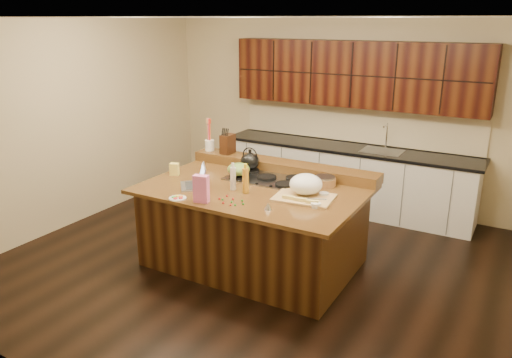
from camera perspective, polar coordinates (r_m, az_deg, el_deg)
The scene contains 32 objects.
room at distance 5.36m, azimuth -0.27°, elevation 3.42°, with size 5.52×5.02×2.72m.
island at distance 5.65m, azimuth -0.25°, elevation -5.31°, with size 2.40×1.60×0.92m.
back_ledge at distance 6.06m, azimuth 3.05°, elevation 1.46°, with size 2.40×0.30×0.12m, color black.
cooktop at distance 5.73m, azimuth 1.24°, elevation 0.05°, with size 0.92×0.52×0.05m.
back_counter at distance 7.31m, azimuth 10.59°, elevation 4.07°, with size 3.70×0.66×2.40m.
kettle at distance 5.94m, azimuth -0.70°, elevation 2.03°, with size 0.23×0.23×0.20m, color black.
green_bowl at distance 5.74m, azimuth -2.01°, elevation 1.13°, with size 0.26×0.26×0.14m, color olive.
laptop at distance 5.53m, azimuth -6.81°, elevation -0.23°, with size 0.43×0.44×0.24m.
oil_bottle at distance 5.27m, azimuth -1.19°, elevation -0.19°, with size 0.07×0.07×0.27m, color gold.
vinegar_bottle at distance 5.38m, azimuth -2.64°, elevation 0.05°, with size 0.06×0.06×0.25m, color silver.
wooden_tray at distance 5.18m, azimuth 5.67°, elevation -0.94°, with size 0.64×0.51×0.24m.
ramekin_a at distance 5.23m, azimuth 7.75°, elevation -1.80°, with size 0.10×0.10×0.04m, color white.
ramekin_b at distance 4.94m, azimuth 6.85°, elevation -2.98°, with size 0.10×0.10×0.04m, color white.
ramekin_c at distance 5.54m, azimuth 8.10°, elevation -0.68°, with size 0.10×0.10×0.04m, color white.
strainer_bowl at distance 5.57m, azimuth 7.88°, elevation -0.34°, with size 0.24×0.24×0.09m, color #996B3F.
kitchen_timer at distance 4.84m, azimuth 1.38°, elevation -3.12°, with size 0.08×0.08×0.07m, color silver.
pink_bag at distance 5.03m, azimuth -6.28°, elevation -1.11°, with size 0.15×0.08×0.28m, color pink.
candy_plate at distance 5.20m, azimuth -8.95°, elevation -2.18°, with size 0.18×0.18×0.01m, color white.
package_box at distance 5.97m, azimuth -9.31°, elevation 1.11°, with size 0.10×0.07×0.14m, color #F1D655.
utensil_crock at distance 6.55m, azimuth -5.32°, elevation 3.86°, with size 0.12×0.12×0.14m, color white.
knife_block at distance 6.39m, azimuth -3.25°, elevation 4.03°, with size 0.12×0.20×0.25m, color black.
gumdrop_0 at distance 4.95m, azimuth -2.92°, elevation -2.98°, with size 0.02×0.02×0.02m, color red.
gumdrop_1 at distance 5.03m, azimuth -2.80°, elevation -2.63°, with size 0.02×0.02×0.02m, color #198C26.
gumdrop_2 at distance 5.01m, azimuth -3.77°, elevation -2.74°, with size 0.02×0.02×0.02m, color red.
gumdrop_3 at distance 5.10m, azimuth -3.85°, elevation -2.36°, with size 0.02×0.02×0.02m, color #198C26.
gumdrop_4 at distance 5.13m, azimuth -6.02°, elevation -2.28°, with size 0.02×0.02×0.02m, color red.
gumdrop_5 at distance 4.97m, azimuth -1.48°, elevation -2.86°, with size 0.02×0.02×0.02m, color #198C26.
gumdrop_6 at distance 5.12m, azimuth -2.64°, elevation -2.27°, with size 0.02×0.02×0.02m, color red.
gumdrop_7 at distance 5.06m, azimuth -1.60°, elevation -2.47°, with size 0.02×0.02×0.02m, color #198C26.
gumdrop_8 at distance 5.13m, azimuth -4.19°, elevation -2.25°, with size 0.02×0.02×0.02m, color red.
gumdrop_9 at distance 4.95m, azimuth -2.40°, elevation -2.99°, with size 0.02×0.02×0.02m, color #198C26.
gumdrop_10 at distance 5.20m, azimuth -3.33°, elevation -1.94°, with size 0.02×0.02×0.02m, color red.
Camera 1 is at (2.60, -4.50, 2.69)m, focal length 35.00 mm.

